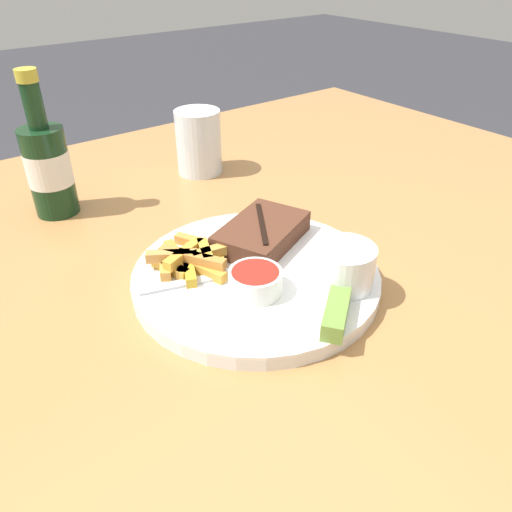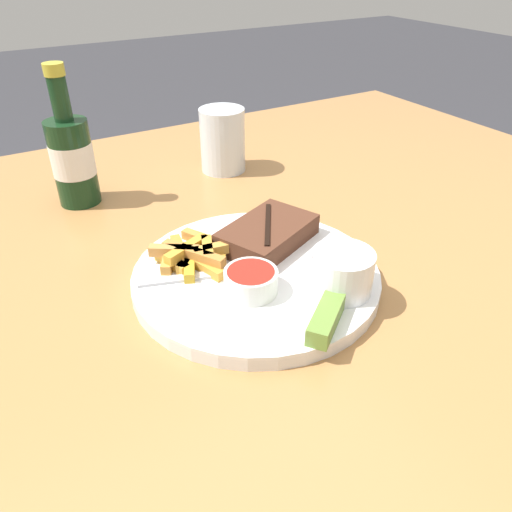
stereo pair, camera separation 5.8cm
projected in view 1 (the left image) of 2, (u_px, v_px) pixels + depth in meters
The scene contains 10 objects.
dining_table at pixel (256, 324), 0.63m from camera, with size 1.45×1.19×0.72m.
dinner_plate at pixel (256, 276), 0.59m from camera, with size 0.29×0.29×0.02m.
steak_portion at pixel (262, 233), 0.63m from camera, with size 0.14×0.12×0.03m.
fries_pile at pixel (189, 258), 0.59m from camera, with size 0.11×0.12×0.02m.
coleslaw_cup at pixel (344, 264), 0.55m from camera, with size 0.07×0.07×0.05m.
dipping_sauce_cup at pixel (255, 281), 0.54m from camera, with size 0.06×0.06×0.03m.
pickle_spear at pixel (337, 311), 0.51m from camera, with size 0.08×0.06×0.02m.
fork_utensil at pixel (193, 282), 0.56m from camera, with size 0.13×0.05×0.00m.
beer_bottle at pixel (48, 166), 0.71m from camera, with size 0.06×0.06×0.21m.
drinking_glass at pixel (199, 142), 0.85m from camera, with size 0.08×0.08×0.11m.
Camera 1 is at (-0.29, -0.38, 1.07)m, focal length 35.00 mm.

